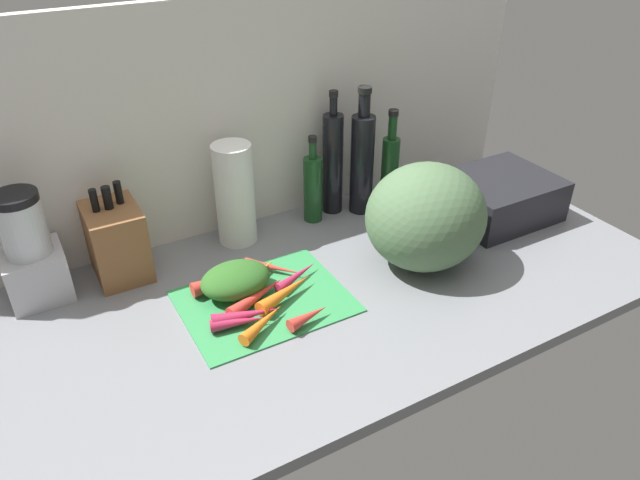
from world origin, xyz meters
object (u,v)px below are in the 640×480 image
(carrot_6, at_px, (228,279))
(bottle_0, at_px, (313,187))
(bottle_2, at_px, (362,161))
(carrot_4, at_px, (309,316))
(carrot_8, at_px, (239,322))
(paper_towel_roll, at_px, (235,194))
(carrot_5, at_px, (246,315))
(winter_squash, at_px, (426,217))
(dish_rack, at_px, (498,197))
(carrot_1, at_px, (263,322))
(carrot_0, at_px, (257,296))
(cutting_board, at_px, (264,300))
(carrot_3, at_px, (254,277))
(carrot_2, at_px, (297,276))
(blender_appliance, at_px, (31,254))
(carrot_9, at_px, (275,268))
(knife_block, at_px, (117,241))
(bottle_3, at_px, (390,168))
(bottle_1, at_px, (333,163))
(carrot_7, at_px, (286,292))

(carrot_6, distance_m, bottle_0, 0.39)
(carrot_6, xyz_separation_m, bottle_2, (0.48, 0.17, 0.13))
(carrot_4, xyz_separation_m, carrot_8, (-0.14, 0.06, -0.00))
(paper_towel_roll, bearing_deg, carrot_5, -109.90)
(winter_squash, bearing_deg, carrot_6, 163.56)
(dish_rack, bearing_deg, carrot_1, -170.59)
(carrot_0, relative_size, bottle_0, 0.68)
(cutting_board, bearing_deg, paper_towel_roll, 79.10)
(carrot_8, bearing_deg, carrot_3, 54.68)
(carrot_2, bearing_deg, carrot_5, -153.99)
(carrot_4, xyz_separation_m, blender_appliance, (-0.49, 0.40, 0.09))
(carrot_3, xyz_separation_m, bottle_2, (0.42, 0.19, 0.13))
(paper_towel_roll, distance_m, dish_rack, 0.74)
(cutting_board, xyz_separation_m, carrot_9, (0.07, 0.09, 0.01))
(knife_block, xyz_separation_m, bottle_0, (0.53, -0.00, 0.01))
(carrot_4, height_order, bottle_3, bottle_3)
(carrot_8, height_order, paper_towel_roll, paper_towel_roll)
(carrot_6, bearing_deg, carrot_4, -64.69)
(winter_squash, distance_m, bottle_1, 0.35)
(carrot_0, distance_m, bottle_1, 0.49)
(knife_block, distance_m, paper_towel_roll, 0.31)
(carrot_0, xyz_separation_m, carrot_5, (-0.05, -0.05, 0.00))
(carrot_1, relative_size, bottle_2, 0.37)
(cutting_board, relative_size, winter_squash, 1.25)
(bottle_0, bearing_deg, carrot_1, -131.48)
(paper_towel_roll, xyz_separation_m, bottle_0, (0.23, -0.00, -0.04))
(knife_block, distance_m, bottle_0, 0.53)
(winter_squash, bearing_deg, carrot_7, 176.34)
(carrot_9, relative_size, bottle_0, 0.63)
(carrot_5, xyz_separation_m, winter_squash, (0.48, 0.01, 0.11))
(carrot_5, bearing_deg, bottle_0, 43.53)
(carrot_9, bearing_deg, carrot_5, -133.99)
(carrot_7, bearing_deg, blender_appliance, 148.28)
(carrot_4, bearing_deg, winter_squash, 11.59)
(blender_appliance, relative_size, bottle_0, 1.06)
(cutting_board, bearing_deg, carrot_5, -141.77)
(winter_squash, height_order, paper_towel_roll, paper_towel_roll)
(carrot_1, distance_m, blender_appliance, 0.55)
(carrot_4, height_order, knife_block, knife_block)
(carrot_7, relative_size, bottle_1, 0.47)
(blender_appliance, distance_m, dish_rack, 1.21)
(dish_rack, bearing_deg, winter_squash, -165.46)
(carrot_8, bearing_deg, winter_squash, 1.89)
(carrot_8, bearing_deg, carrot_2, 25.77)
(carrot_7, xyz_separation_m, paper_towel_roll, (0.01, 0.30, 0.11))
(cutting_board, relative_size, carrot_4, 3.64)
(carrot_1, bearing_deg, carrot_3, 72.79)
(carrot_1, bearing_deg, bottle_0, 48.52)
(carrot_1, height_order, bottle_1, bottle_1)
(cutting_board, distance_m, knife_block, 0.39)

